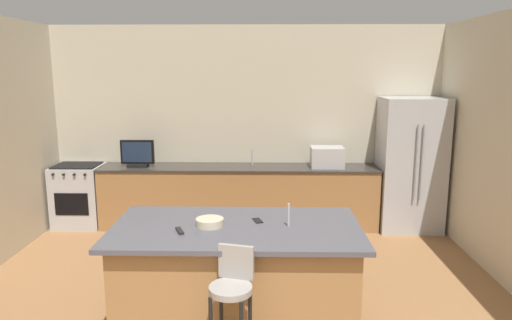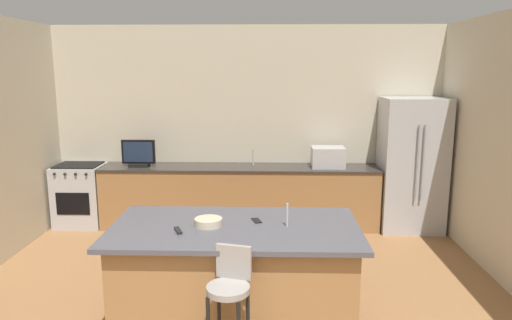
{
  "view_description": "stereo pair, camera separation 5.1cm",
  "coord_description": "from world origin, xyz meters",
  "views": [
    {
      "loc": [
        0.3,
        -2.11,
        2.39
      ],
      "look_at": [
        0.19,
        3.48,
        1.28
      ],
      "focal_mm": 33.4,
      "sensor_mm": 36.0,
      "label": 1
    },
    {
      "loc": [
        0.35,
        -2.11,
        2.39
      ],
      "look_at": [
        0.19,
        3.48,
        1.28
      ],
      "focal_mm": 33.4,
      "sensor_mm": 36.0,
      "label": 2
    }
  ],
  "objects": [
    {
      "name": "wall_back",
      "position": [
        0.0,
        5.18,
        1.5
      ],
      "size": [
        6.36,
        0.12,
        2.99
      ],
      "primitive_type": "cube",
      "color": "beige",
      "rests_on": "ground_plane"
    },
    {
      "name": "counter_back",
      "position": [
        -0.1,
        4.8,
        0.46
      ],
      "size": [
        4.13,
        0.62,
        0.92
      ],
      "color": "#9E7042",
      "rests_on": "ground_plane"
    },
    {
      "name": "kitchen_island",
      "position": [
        0.03,
        2.07,
        0.48
      ],
      "size": [
        2.3,
        1.23,
        0.94
      ],
      "color": "black",
      "rests_on": "ground_plane"
    },
    {
      "name": "refrigerator",
      "position": [
        2.42,
        4.76,
        0.97
      ],
      "size": [
        0.9,
        0.74,
        1.95
      ],
      "color": "#B7BABF",
      "rests_on": "ground_plane"
    },
    {
      "name": "range_oven",
      "position": [
        -2.52,
        4.8,
        0.47
      ],
      "size": [
        0.7,
        0.63,
        0.94
      ],
      "color": "#B7BABF",
      "rests_on": "ground_plane"
    },
    {
      "name": "microwave",
      "position": [
        1.21,
        4.8,
        1.07
      ],
      "size": [
        0.48,
        0.36,
        0.3
      ],
      "primitive_type": "cube",
      "color": "#B7BABF",
      "rests_on": "counter_back"
    },
    {
      "name": "tv_monitor",
      "position": [
        -1.59,
        4.75,
        1.11
      ],
      "size": [
        0.49,
        0.16,
        0.4
      ],
      "color": "black",
      "rests_on": "counter_back"
    },
    {
      "name": "sink_faucet_back",
      "position": [
        0.1,
        4.9,
        1.04
      ],
      "size": [
        0.02,
        0.02,
        0.24
      ],
      "primitive_type": "cylinder",
      "color": "#B2B2B7",
      "rests_on": "counter_back"
    },
    {
      "name": "sink_faucet_island",
      "position": [
        0.51,
        2.07,
        1.05
      ],
      "size": [
        0.02,
        0.02,
        0.22
      ],
      "primitive_type": "cylinder",
      "color": "#B2B2B7",
      "rests_on": "kitchen_island"
    },
    {
      "name": "bar_stool_center",
      "position": [
        0.04,
        1.34,
        0.6
      ],
      "size": [
        0.35,
        0.37,
        0.99
      ],
      "rotation": [
        0.0,
        0.0,
        -0.24
      ],
      "color": "gray",
      "rests_on": "ground_plane"
    },
    {
      "name": "fruit_bowl",
      "position": [
        -0.21,
        2.08,
        0.97
      ],
      "size": [
        0.26,
        0.26,
        0.07
      ],
      "primitive_type": "cylinder",
      "color": "beige",
      "rests_on": "kitchen_island"
    },
    {
      "name": "cell_phone",
      "position": [
        0.23,
        2.23,
        0.94
      ],
      "size": [
        0.11,
        0.16,
        0.01
      ],
      "primitive_type": "cube",
      "rotation": [
        0.0,
        0.0,
        0.31
      ],
      "color": "black",
      "rests_on": "kitchen_island"
    },
    {
      "name": "tv_remote",
      "position": [
        -0.46,
        1.91,
        0.95
      ],
      "size": [
        0.1,
        0.17,
        0.02
      ],
      "primitive_type": "cube",
      "rotation": [
        0.0,
        0.0,
        0.39
      ],
      "color": "black",
      "rests_on": "kitchen_island"
    }
  ]
}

